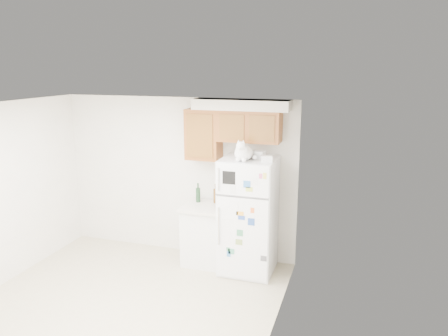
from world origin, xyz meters
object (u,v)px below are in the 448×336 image
at_px(storage_box_front, 266,159).
at_px(bottle_amber, 216,193).
at_px(base_counter, 205,234).
at_px(cat, 243,152).
at_px(refrigerator, 248,216).
at_px(storage_box_back, 258,154).
at_px(bottle_green, 198,193).

bearing_deg(storage_box_front, bottle_amber, 138.19).
distance_m(base_counter, cat, 1.52).
bearing_deg(cat, refrigerator, 74.89).
height_order(cat, storage_box_back, cat).
xyz_separation_m(storage_box_front, bottle_amber, (-0.86, 0.39, -0.68)).
bearing_deg(bottle_amber, base_counter, -124.78).
distance_m(base_counter, bottle_green, 0.64).
distance_m(base_counter, storage_box_back, 1.52).
distance_m(cat, bottle_amber, 1.00).
height_order(refrigerator, cat, cat).
bearing_deg(bottle_amber, bottle_green, -172.16).
bearing_deg(bottle_amber, storage_box_front, -24.58).
height_order(cat, bottle_green, cat).
bearing_deg(storage_box_front, base_counter, 149.54).
distance_m(refrigerator, bottle_green, 0.90).
bearing_deg(bottle_green, base_counter, -38.61).
bearing_deg(storage_box_front, cat, 163.63).
xyz_separation_m(base_counter, cat, (0.65, -0.23, 1.35)).
distance_m(storage_box_back, bottle_green, 1.19).
relative_size(base_counter, bottle_green, 3.08).
xyz_separation_m(refrigerator, bottle_amber, (-0.58, 0.24, 0.22)).
bearing_deg(bottle_green, refrigerator, -13.27).
relative_size(refrigerator, storage_box_back, 9.44).
relative_size(storage_box_back, bottle_amber, 0.60).
bearing_deg(cat, storage_box_back, 56.53).
bearing_deg(cat, base_counter, 160.19).
bearing_deg(storage_box_front, storage_box_back, 107.80).
xyz_separation_m(storage_box_back, storage_box_front, (0.16, -0.23, -0.01)).
xyz_separation_m(bottle_green, bottle_amber, (0.27, 0.04, -0.00)).
relative_size(base_counter, bottle_amber, 3.08).
distance_m(cat, storage_box_front, 0.33).
relative_size(refrigerator, base_counter, 1.85).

